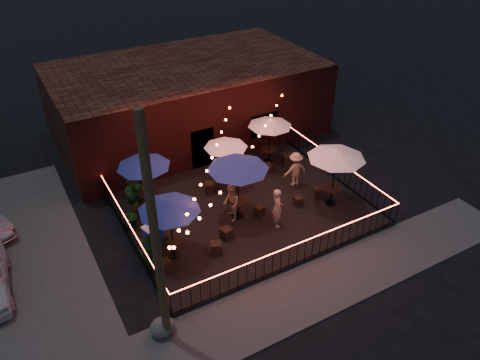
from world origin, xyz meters
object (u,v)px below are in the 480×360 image
object	(u,v)px
cafe_table_2	(238,166)
cafe_table_0	(169,207)
cafe_table_1	(143,163)
cooler	(153,235)
boulder	(162,327)
cafe_table_4	(337,155)
cafe_table_3	(226,145)
utility_pole	(156,242)
cafe_table_5	(270,123)

from	to	relation	value
cafe_table_2	cafe_table_0	bearing A→B (deg)	-164.53
cafe_table_1	cooler	distance (m)	3.09
cooler	boulder	distance (m)	4.26
cafe_table_2	cafe_table_4	size ratio (longest dim) A/B	1.20
cafe_table_3	cafe_table_4	distance (m)	4.98
cafe_table_0	cafe_table_2	world-z (taller)	cafe_table_2
cafe_table_1	cafe_table_0	bearing A→B (deg)	-93.90
cafe_table_0	cafe_table_4	xyz separation A→B (m)	(7.37, -0.25, 0.17)
utility_pole	cooler	distance (m)	5.54
cafe_table_2	cafe_table_4	distance (m)	4.21
cafe_table_4	cooler	world-z (taller)	cafe_table_4
cafe_table_1	cafe_table_2	world-z (taller)	cafe_table_2
utility_pole	boulder	size ratio (longest dim) A/B	9.25
cafe_table_3	cooler	bearing A→B (deg)	-150.76
utility_pole	cafe_table_0	world-z (taller)	utility_pole
cafe_table_3	cafe_table_5	bearing A→B (deg)	12.24
cooler	cafe_table_5	bearing A→B (deg)	8.11
cafe_table_0	cafe_table_1	world-z (taller)	cafe_table_0
cafe_table_1	cafe_table_2	distance (m)	3.96
cafe_table_2	boulder	size ratio (longest dim) A/B	3.78
cafe_table_0	cafe_table_5	distance (m)	7.98
cafe_table_4	cooler	bearing A→B (deg)	171.33
cafe_table_4	boulder	xyz separation A→B (m)	(-9.06, -2.87, -2.30)
boulder	cafe_table_4	bearing A→B (deg)	17.58
cafe_table_4	cafe_table_5	distance (m)	4.38
cafe_table_1	cafe_table_3	world-z (taller)	cafe_table_1
cafe_table_3	cooler	xyz separation A→B (m)	(-4.57, -2.56, -1.53)
cafe_table_1	boulder	bearing A→B (deg)	-106.45
utility_pole	cafe_table_2	bearing A→B (deg)	40.64
cafe_table_1	boulder	world-z (taller)	cafe_table_1
cafe_table_4	cafe_table_0	bearing A→B (deg)	178.06
utility_pole	cafe_table_1	size ratio (longest dim) A/B	3.22
cafe_table_0	cooler	distance (m)	2.11
cafe_table_2	cafe_table_5	world-z (taller)	cafe_table_2
utility_pole	cafe_table_5	xyz separation A→B (m)	(8.45, 7.40, -1.68)
cafe_table_0	cafe_table_4	bearing A→B (deg)	-1.94
cooler	boulder	xyz separation A→B (m)	(-1.25, -4.06, -0.30)
cafe_table_5	boulder	size ratio (longest dim) A/B	3.20
cafe_table_1	cafe_table_5	xyz separation A→B (m)	(6.62, 0.71, -0.10)
utility_pole	cafe_table_1	xyz separation A→B (m)	(1.83, 6.69, -1.58)
cafe_table_0	cooler	xyz separation A→B (m)	(-0.44, 0.94, -1.83)
cafe_table_0	boulder	world-z (taller)	cafe_table_0
cafe_table_0	cooler	world-z (taller)	cafe_table_0
cafe_table_5	utility_pole	bearing A→B (deg)	-138.80
boulder	cafe_table_3	bearing A→B (deg)	48.68
utility_pole	boulder	distance (m)	3.67
cafe_table_3	cooler	size ratio (longest dim) A/B	2.76
cafe_table_3	cafe_table_4	world-z (taller)	cafe_table_4
cafe_table_1	cafe_table_5	distance (m)	6.66
cafe_table_0	cafe_table_3	world-z (taller)	cafe_table_0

